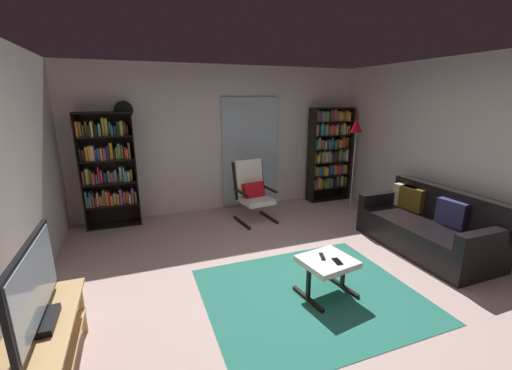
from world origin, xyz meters
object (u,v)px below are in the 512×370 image
television (34,288)px  cell_phone (337,261)px  leather_sofa (428,227)px  bookshelf_near_sofa (329,152)px  floor_lamp_by_shelf (356,135)px  lounge_armchair (253,189)px  tv_remote (322,256)px  ottoman (327,265)px  bookshelf_near_tv (108,167)px  tv_stand (45,348)px  wall_clock (124,110)px

television → cell_phone: bearing=4.1°
leather_sofa → cell_phone: leather_sofa is taller
bookshelf_near_sofa → floor_lamp_by_shelf: bookshelf_near_sofa is taller
television → lounge_armchair: 3.66m
lounge_armchair → tv_remote: lounge_armchair is taller
ottoman → bookshelf_near_tv: bearing=127.0°
tv_remote → tv_stand: bearing=-152.3°
bookshelf_near_tv → cell_phone: bearing=-53.0°
bookshelf_near_sofa → floor_lamp_by_shelf: (0.08, -0.70, 0.41)m
ottoman → floor_lamp_by_shelf: size_ratio=0.35×
leather_sofa → bookshelf_near_tv: bearing=149.2°
leather_sofa → cell_phone: 1.94m
television → cell_phone: 2.60m
bookshelf_near_sofa → wall_clock: 3.85m
cell_phone → leather_sofa: bearing=25.6°
tv_stand → cell_phone: bearing=4.6°
cell_phone → wall_clock: size_ratio=0.48×
floor_lamp_by_shelf → tv_stand: bearing=-150.7°
tv_stand → television: bearing=84.6°
bookshelf_near_sofa → tv_remote: bookshelf_near_sofa is taller
tv_stand → cell_phone: 2.57m
bookshelf_near_tv → lounge_armchair: size_ratio=1.80×
ottoman → tv_remote: (-0.03, 0.06, 0.08)m
television → bookshelf_near_tv: size_ratio=0.55×
floor_lamp_by_shelf → wall_clock: wall_clock is taller
television → ottoman: (2.50, 0.27, -0.46)m
bookshelf_near_sofa → tv_stand: bearing=-143.8°
bookshelf_near_tv → wall_clock: wall_clock is taller
leather_sofa → lounge_armchair: (-1.89, 1.90, 0.23)m
bookshelf_near_sofa → tv_remote: size_ratio=12.88×
bookshelf_near_sofa → cell_phone: bookshelf_near_sofa is taller
leather_sofa → cell_phone: size_ratio=12.66×
ottoman → floor_lamp_by_shelf: (1.94, 2.21, 1.06)m
bookshelf_near_tv → bookshelf_near_sofa: bearing=-0.2°
lounge_armchair → wall_clock: wall_clock is taller
television → bookshelf_near_sofa: size_ratio=0.55×
bookshelf_near_sofa → cell_phone: bearing=-121.1°
wall_clock → floor_lamp_by_shelf: bearing=-13.1°
ottoman → wall_clock: 3.93m
floor_lamp_by_shelf → wall_clock: 3.95m
tv_remote → cell_phone: bearing=-37.7°
television → floor_lamp_by_shelf: size_ratio=0.60×
bookshelf_near_tv → leather_sofa: bookshelf_near_tv is taller
television → cell_phone: (2.56, 0.18, -0.38)m
ottoman → cell_phone: (0.06, -0.09, 0.08)m
leather_sofa → lounge_armchair: bearing=134.8°
bookshelf_near_tv → lounge_armchair: 2.34m
leather_sofa → wall_clock: wall_clock is taller
lounge_armchair → tv_remote: 2.31m
lounge_armchair → cell_phone: bearing=-89.3°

